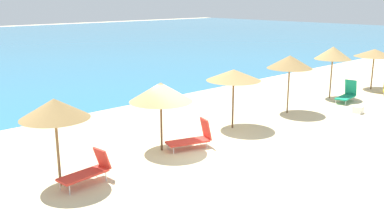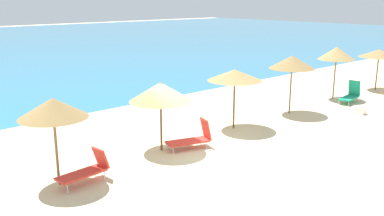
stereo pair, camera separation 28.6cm
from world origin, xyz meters
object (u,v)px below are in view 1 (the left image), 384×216
Objects in this scene: beach_umbrella_3 at (54,109)px; lounge_chair_1 at (347,94)px; beach_umbrella_8 at (374,53)px; cooler_box at (358,110)px; beach_umbrella_7 at (333,53)px; beach_umbrella_5 at (234,75)px; beach_umbrella_6 at (290,62)px; beach_umbrella_4 at (161,92)px; lounge_chair_3 at (193,138)px; lounge_chair_4 at (88,170)px.

lounge_chair_1 is (16.47, -0.57, -1.97)m from beach_umbrella_3.
cooler_box is at bearing -160.27° from beach_umbrella_8.
beach_umbrella_3 is at bearing -178.21° from beach_umbrella_7.
beach_umbrella_3 is at bearing -177.11° from beach_umbrella_5.
beach_umbrella_6 is 1.14× the size of beach_umbrella_8.
beach_umbrella_5 reaches higher than cooler_box.
beach_umbrella_6 is at bearing -2.11° from beach_umbrella_5.
beach_umbrella_4 is 7.91m from beach_umbrella_6.
beach_umbrella_4 reaches higher than cooler_box.
beach_umbrella_5 is at bearing 178.35° from beach_umbrella_8.
lounge_chair_3 is at bearing -3.34° from beach_umbrella_3.
lounge_chair_4 is (-20.02, -0.52, -1.82)m from beach_umbrella_8.
beach_umbrella_3 is 1.51× the size of lounge_chair_3.
beach_umbrella_3 is at bearing -175.51° from beach_umbrella_4.
beach_umbrella_4 is at bearing 166.69° from cooler_box.
lounge_chair_4 is at bearing -176.47° from beach_umbrella_7.
beach_umbrella_4 is 12.37m from beach_umbrella_7.
beach_umbrella_5 is 0.91× the size of beach_umbrella_6.
beach_umbrella_5 is at bearing 177.89° from beach_umbrella_6.
lounge_chair_3 is (-6.90, -0.58, -2.11)m from beach_umbrella_6.
lounge_chair_3 is at bearing -175.22° from beach_umbrella_6.
lounge_chair_1 is 3.49× the size of cooler_box.
beach_umbrella_5 reaches higher than beach_umbrella_4.
beach_umbrella_5 is 1.45× the size of lounge_chair_3.
beach_umbrella_7 is at bearing 0.86° from beach_umbrella_4.
beach_umbrella_7 reaches higher than lounge_chair_1.
beach_umbrella_6 is (12.11, 0.27, 0.13)m from beach_umbrella_3.
beach_umbrella_8 is at bearing -6.35° from beach_umbrella_7.
lounge_chair_3 is at bearing -175.87° from beach_umbrella_7.
lounge_chair_4 is at bearing 109.98° from lounge_chair_3.
lounge_chair_1 is (-0.10, -1.08, -2.13)m from beach_umbrella_7.
beach_umbrella_4 is 1.53× the size of lounge_chair_4.
beach_umbrella_6 reaches higher than beach_umbrella_4.
lounge_chair_4 is (-15.87, -0.98, -2.12)m from beach_umbrella_7.
beach_umbrella_4 is 0.99× the size of beach_umbrella_5.
beach_umbrella_3 is at bearing 50.89° from lounge_chair_4.
beach_umbrella_7 is 1.76× the size of lounge_chair_1.
lounge_chair_1 is at bearing 40.26° from cooler_box.
beach_umbrella_7 is at bearing 0.70° from beach_umbrella_5.
beach_umbrella_7 reaches higher than beach_umbrella_8.
beach_umbrella_4 is at bearing 179.04° from beach_umbrella_8.
lounge_chair_3 is (-3.03, -0.72, -1.93)m from beach_umbrella_5.
beach_umbrella_5 is 1.04× the size of beach_umbrella_8.
beach_umbrella_5 is at bearing -89.04° from lounge_chair_4.
beach_umbrella_8 is at bearing -1.45° from beach_umbrella_6.
beach_umbrella_4 is 16.52m from beach_umbrella_8.
beach_umbrella_8 reaches higher than lounge_chair_4.
lounge_chair_4 is at bearing -33.43° from beach_umbrella_3.
beach_umbrella_8 is at bearing -0.96° from beach_umbrella_4.
lounge_chair_1 is (4.36, -0.84, -2.10)m from beach_umbrella_6.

